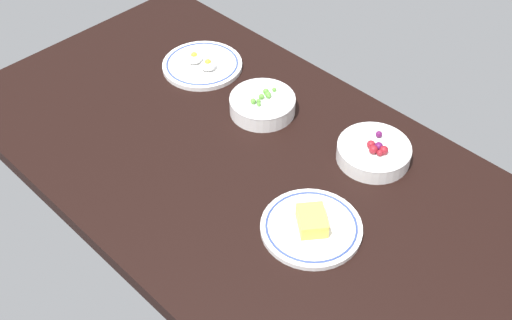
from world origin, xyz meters
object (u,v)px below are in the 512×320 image
bowl_peas (263,104)px  plate_cheese (311,226)px  bowl_berries (374,152)px  plate_eggs (202,64)px

bowl_peas → plate_cheese: bearing=149.2°
bowl_berries → bowl_peas: bearing=10.9°
plate_eggs → bowl_berries: bowl_berries is taller
bowl_peas → bowl_berries: 31.60cm
bowl_peas → bowl_berries: (-31.03, -6.00, -0.13)cm
plate_cheese → bowl_berries: 27.24cm
plate_eggs → bowl_peas: bowl_peas is taller
bowl_peas → bowl_berries: size_ratio=0.97×
plate_eggs → bowl_peas: bearing=175.8°
plate_cheese → bowl_peas: bowl_peas is taller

